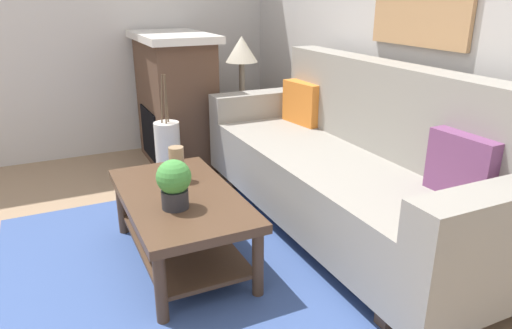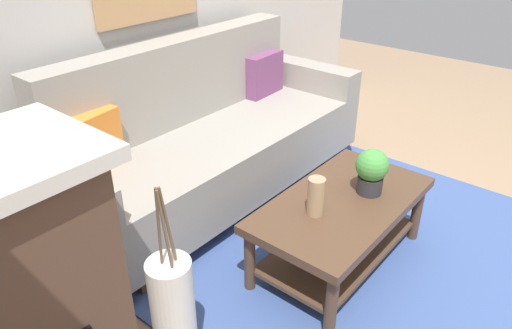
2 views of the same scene
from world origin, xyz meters
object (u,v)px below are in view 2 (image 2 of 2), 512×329
(couch, at_px, (207,141))
(floor_vase, at_px, (174,313))
(coffee_table, at_px, (341,218))
(throw_pillow_orange, at_px, (91,141))
(potted_plant_tabletop, at_px, (372,170))
(tabletop_vase, at_px, (316,196))
(throw_pillow_plum, at_px, (264,74))

(couch, distance_m, floor_vase, 1.41)
(coffee_table, bearing_deg, floor_vase, 168.38)
(couch, xyz_separation_m, floor_vase, (-1.10, -0.87, -0.15))
(throw_pillow_orange, xyz_separation_m, coffee_table, (0.72, -1.21, -0.37))
(coffee_table, height_order, potted_plant_tabletop, potted_plant_tabletop)
(couch, relative_size, throw_pillow_orange, 6.74)
(potted_plant_tabletop, distance_m, floor_vase, 1.28)
(tabletop_vase, xyz_separation_m, floor_vase, (-0.84, 0.17, -0.25))
(couch, relative_size, potted_plant_tabletop, 9.27)
(coffee_table, relative_size, floor_vase, 1.97)
(throw_pillow_plum, distance_m, potted_plant_tabletop, 1.44)
(coffee_table, bearing_deg, couch, 87.28)
(couch, distance_m, tabletop_vase, 1.07)
(throw_pillow_plum, bearing_deg, floor_vase, -151.93)
(tabletop_vase, bearing_deg, throw_pillow_plum, 48.65)
(coffee_table, distance_m, potted_plant_tabletop, 0.31)
(coffee_table, bearing_deg, throw_pillow_plum, 55.82)
(throw_pillow_orange, distance_m, coffee_table, 1.45)
(couch, bearing_deg, coffee_table, -92.72)
(couch, bearing_deg, throw_pillow_orange, 170.83)
(throw_pillow_orange, xyz_separation_m, tabletop_vase, (0.52, -1.16, -0.15))
(floor_vase, bearing_deg, tabletop_vase, -11.10)
(tabletop_vase, bearing_deg, potted_plant_tabletop, -18.04)
(throw_pillow_orange, distance_m, throw_pillow_plum, 1.54)
(potted_plant_tabletop, relative_size, floor_vase, 0.47)
(throw_pillow_plum, height_order, potted_plant_tabletop, throw_pillow_plum)
(floor_vase, bearing_deg, throw_pillow_orange, 71.86)
(throw_pillow_plum, height_order, coffee_table, throw_pillow_plum)
(tabletop_vase, xyz_separation_m, potted_plant_tabletop, (0.36, -0.12, 0.04))
(couch, bearing_deg, throw_pillow_plum, 9.17)
(throw_pillow_orange, relative_size, coffee_table, 0.33)
(throw_pillow_orange, relative_size, throw_pillow_plum, 1.00)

